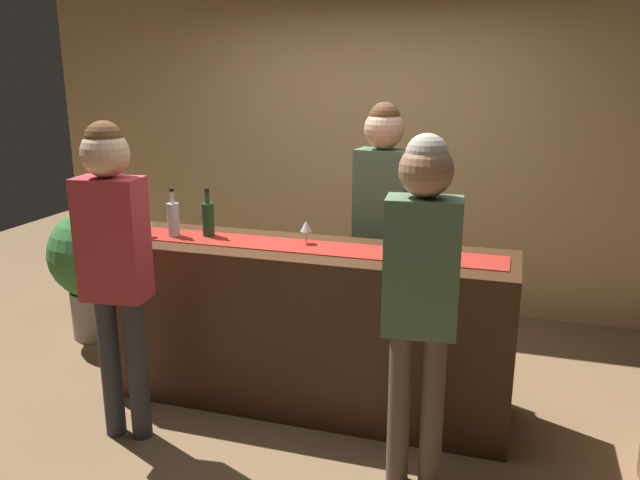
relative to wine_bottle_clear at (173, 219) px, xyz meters
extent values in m
plane|color=brown|center=(0.82, 0.02, -1.11)|extent=(10.00, 10.00, 0.00)
cube|color=tan|center=(0.82, 1.92, 0.34)|extent=(6.00, 0.12, 2.90)
cube|color=#3D2314|center=(0.82, 0.02, -0.61)|extent=(2.48, 0.60, 1.00)
cube|color=maroon|center=(0.82, 0.02, -0.11)|extent=(2.36, 0.28, 0.01)
cylinder|color=#B2C6C1|center=(0.00, 0.00, -0.01)|extent=(0.07, 0.07, 0.21)
cylinder|color=#B2C6C1|center=(0.00, 0.00, 0.13)|extent=(0.03, 0.03, 0.08)
cylinder|color=black|center=(0.00, 0.00, 0.18)|extent=(0.03, 0.03, 0.02)
cylinder|color=#194723|center=(0.20, 0.07, -0.01)|extent=(0.07, 0.07, 0.21)
cylinder|color=#194723|center=(0.20, 0.07, 0.13)|extent=(0.03, 0.03, 0.08)
cylinder|color=black|center=(0.20, 0.07, 0.18)|extent=(0.03, 0.03, 0.02)
cylinder|color=silver|center=(1.41, 0.03, -0.11)|extent=(0.06, 0.06, 0.00)
cylinder|color=silver|center=(1.41, 0.03, -0.07)|extent=(0.01, 0.01, 0.08)
cone|color=silver|center=(1.41, 0.03, 0.00)|extent=(0.07, 0.07, 0.06)
cylinder|color=silver|center=(0.84, 0.07, -0.11)|extent=(0.06, 0.06, 0.00)
cylinder|color=silver|center=(0.84, 0.07, -0.07)|extent=(0.01, 0.01, 0.08)
cone|color=silver|center=(0.84, 0.07, 0.00)|extent=(0.07, 0.07, 0.06)
cylinder|color=silver|center=(-0.14, -0.07, -0.11)|extent=(0.06, 0.06, 0.00)
cylinder|color=silver|center=(-0.14, -0.07, -0.07)|extent=(0.01, 0.01, 0.08)
cone|color=silver|center=(-0.14, -0.07, 0.00)|extent=(0.07, 0.07, 0.06)
cylinder|color=#26262B|center=(1.26, 0.59, -0.69)|extent=(0.11, 0.11, 0.84)
cylinder|color=#26262B|center=(1.10, 0.61, -0.69)|extent=(0.11, 0.11, 0.84)
cube|color=#4C6B4C|center=(1.18, 0.60, 0.06)|extent=(0.36, 0.24, 0.67)
sphere|color=#DBAD89|center=(1.18, 0.60, 0.53)|extent=(0.25, 0.25, 0.25)
sphere|color=brown|center=(1.18, 0.60, 0.59)|extent=(0.20, 0.20, 0.20)
cylinder|color=brown|center=(1.54, -0.60, -0.71)|extent=(0.11, 0.11, 0.81)
cylinder|color=brown|center=(1.69, -0.58, -0.71)|extent=(0.11, 0.11, 0.81)
cube|color=#4C6B4C|center=(1.62, -0.59, 0.02)|extent=(0.36, 0.23, 0.64)
sphere|color=#9E7051|center=(1.62, -0.59, 0.47)|extent=(0.24, 0.24, 0.24)
sphere|color=#AD9E8E|center=(1.62, -0.59, 0.53)|extent=(0.19, 0.19, 0.19)
cylinder|color=#33333D|center=(-0.07, -0.64, -0.70)|extent=(0.11, 0.11, 0.82)
cylinder|color=#33333D|center=(0.09, -0.63, -0.70)|extent=(0.11, 0.11, 0.82)
cube|color=#B7333D|center=(0.01, -0.63, 0.03)|extent=(0.36, 0.24, 0.65)
sphere|color=#DBAD89|center=(0.01, -0.63, 0.48)|extent=(0.25, 0.25, 0.25)
sphere|color=brown|center=(0.01, -0.63, 0.55)|extent=(0.19, 0.19, 0.19)
cylinder|color=#9E9389|center=(-1.00, 0.52, -0.93)|extent=(0.42, 0.42, 0.37)
sphere|color=#387A3D|center=(-1.00, 0.52, -0.45)|extent=(0.68, 0.68, 0.68)
camera|label=1|loc=(1.99, -3.36, 0.90)|focal=35.74mm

